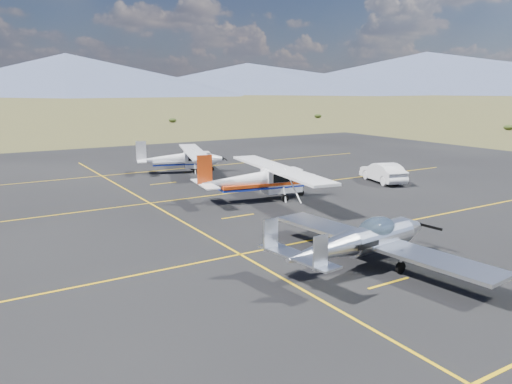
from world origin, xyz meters
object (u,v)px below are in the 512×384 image
object	(u,v)px
aircraft_low_wing	(364,240)
aircraft_plain	(182,158)
aircraft_cessna	(261,179)
sedan	(383,172)

from	to	relation	value
aircraft_low_wing	aircraft_plain	size ratio (longest dim) A/B	1.01
aircraft_plain	aircraft_cessna	bearing A→B (deg)	-71.93
aircraft_low_wing	sedan	world-z (taller)	aircraft_low_wing
aircraft_low_wing	aircraft_plain	distance (m)	24.09
aircraft_low_wing	sedan	bearing A→B (deg)	35.81
aircraft_plain	aircraft_low_wing	bearing A→B (deg)	-79.12
aircraft_cessna	sedan	xyz separation A→B (m)	(10.72, 0.28, -0.59)
aircraft_low_wing	sedan	distance (m)	18.30
aircraft_cessna	aircraft_plain	world-z (taller)	aircraft_cessna
aircraft_cessna	aircraft_plain	xyz separation A→B (m)	(-0.17, 11.95, -0.15)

